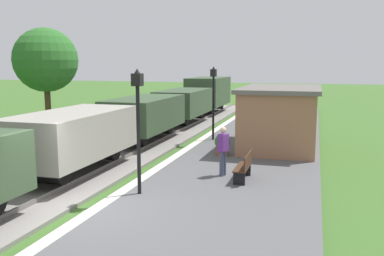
# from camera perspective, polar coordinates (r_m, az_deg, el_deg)

# --- Properties ---
(ground_plane) EXTENTS (160.00, 160.00, 0.00)m
(ground_plane) POSITION_cam_1_polar(r_m,az_deg,el_deg) (11.72, -15.32, -11.93)
(ground_plane) COLOR #3D6628
(platform_slab) EXTENTS (6.00, 60.00, 0.25)m
(platform_slab) POSITION_cam_1_polar(r_m,az_deg,el_deg) (10.43, 0.23, -13.52)
(platform_slab) COLOR #565659
(platform_slab) RESTS_ON ground
(platform_edge_stripe) EXTENTS (0.36, 60.00, 0.01)m
(platform_edge_stripe) POSITION_cam_1_polar(r_m,az_deg,el_deg) (11.43, -13.63, -11.04)
(platform_edge_stripe) COLOR silver
(platform_edge_stripe) RESTS_ON platform_slab
(track_ballast) EXTENTS (3.80, 60.00, 0.12)m
(track_ballast) POSITION_cam_1_polar(r_m,az_deg,el_deg) (13.07, -24.45, -9.95)
(track_ballast) COLOR gray
(track_ballast) RESTS_ON ground
(rail_near) EXTENTS (0.07, 60.00, 0.14)m
(rail_near) POSITION_cam_1_polar(r_m,az_deg,el_deg) (12.59, -21.97, -9.89)
(rail_near) COLOR slate
(rail_near) RESTS_ON track_ballast
(freight_train) EXTENTS (2.50, 32.60, 2.72)m
(freight_train) POSITION_cam_1_polar(r_m,az_deg,el_deg) (22.07, -5.74, 1.93)
(freight_train) COLOR #384C33
(freight_train) RESTS_ON rail_near
(station_hut) EXTENTS (3.50, 5.80, 2.78)m
(station_hut) POSITION_cam_1_polar(r_m,az_deg,el_deg) (19.67, 11.99, 1.50)
(station_hut) COLOR #9E6B4C
(station_hut) RESTS_ON platform_slab
(bench_near_hut) EXTENTS (0.42, 1.50, 0.91)m
(bench_near_hut) POSITION_cam_1_polar(r_m,az_deg,el_deg) (13.95, 7.21, -5.23)
(bench_near_hut) COLOR #422819
(bench_near_hut) RESTS_ON platform_slab
(bench_down_platform) EXTENTS (0.42, 1.50, 0.91)m
(bench_down_platform) POSITION_cam_1_polar(r_m,az_deg,el_deg) (24.90, 11.41, 0.86)
(bench_down_platform) COLOR #422819
(bench_down_platform) RESTS_ON platform_slab
(person_waiting) EXTENTS (0.35, 0.44, 1.71)m
(person_waiting) POSITION_cam_1_polar(r_m,az_deg,el_deg) (14.34, 4.26, -2.91)
(person_waiting) COLOR #474C66
(person_waiting) RESTS_ON platform_slab
(potted_planter) EXTENTS (0.64, 0.64, 0.92)m
(potted_planter) POSITION_cam_1_polar(r_m,az_deg,el_deg) (17.60, 4.14, -2.24)
(potted_planter) COLOR brown
(potted_planter) RESTS_ON platform_slab
(lamp_post_near) EXTENTS (0.28, 0.28, 3.70)m
(lamp_post_near) POSITION_cam_1_polar(r_m,az_deg,el_deg) (12.16, -7.41, 2.66)
(lamp_post_near) COLOR black
(lamp_post_near) RESTS_ON platform_slab
(lamp_post_far) EXTENTS (0.28, 0.28, 3.70)m
(lamp_post_far) POSITION_cam_1_polar(r_m,az_deg,el_deg) (20.98, 2.95, 5.28)
(lamp_post_far) COLOR black
(lamp_post_far) RESTS_ON platform_slab
(tree_trackside_far) EXTENTS (3.00, 3.00, 5.76)m
(tree_trackside_far) POSITION_cam_1_polar(r_m,az_deg,el_deg) (20.99, -19.40, 8.70)
(tree_trackside_far) COLOR #4C3823
(tree_trackside_far) RESTS_ON ground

